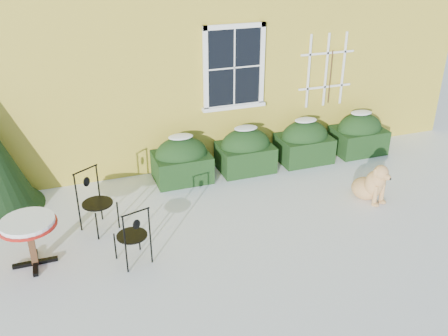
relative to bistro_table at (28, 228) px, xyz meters
name	(u,v)px	position (x,y,z in m)	size (l,w,h in m)	color
ground	(246,249)	(3.01, -0.67, -0.62)	(80.00, 80.00, 0.00)	white
hedge_row	(275,146)	(4.66, 1.88, -0.22)	(4.95, 0.80, 0.91)	black
bistro_table	(28,228)	(0.00, 0.00, 0.00)	(0.80, 0.80, 0.74)	black
patio_chair_near	(133,235)	(1.37, -0.43, -0.16)	(0.51, 0.50, 0.92)	black
patio_chair_far	(95,201)	(0.98, 0.67, -0.11)	(0.62, 0.62, 1.01)	black
dog	(372,184)	(5.65, -0.01, -0.32)	(0.58, 0.85, 0.76)	tan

